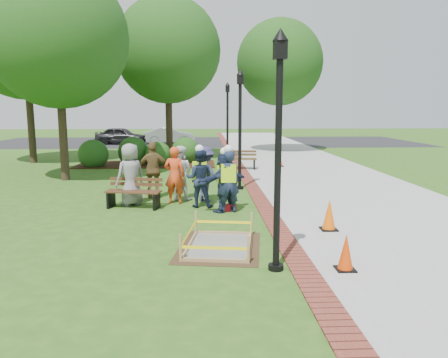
{
  "coord_description": "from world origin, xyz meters",
  "views": [
    {
      "loc": [
        -0.06,
        -10.56,
        2.94
      ],
      "look_at": [
        0.5,
        1.2,
        1.0
      ],
      "focal_mm": 35.0,
      "sensor_mm": 36.0,
      "label": 1
    }
  ],
  "objects_px": {
    "lamp_near": "(278,134)",
    "hivis_worker_b": "(228,179)",
    "hivis_worker_c": "(200,176)",
    "wet_concrete_pad": "(219,237)",
    "hivis_worker_a": "(225,180)",
    "bench_near": "(134,199)",
    "cone_front": "(346,253)"
  },
  "relations": [
    {
      "from": "lamp_near",
      "to": "hivis_worker_b",
      "type": "height_order",
      "value": "lamp_near"
    },
    {
      "from": "hivis_worker_b",
      "to": "hivis_worker_c",
      "type": "xyz_separation_m",
      "value": [
        -0.81,
        0.73,
        -0.02
      ]
    },
    {
      "from": "wet_concrete_pad",
      "to": "hivis_worker_a",
      "type": "distance_m",
      "value": 3.29
    },
    {
      "from": "wet_concrete_pad",
      "to": "hivis_worker_a",
      "type": "bearing_deg",
      "value": 85.2
    },
    {
      "from": "wet_concrete_pad",
      "to": "bench_near",
      "type": "height_order",
      "value": "bench_near"
    },
    {
      "from": "bench_near",
      "to": "hivis_worker_a",
      "type": "distance_m",
      "value": 2.79
    },
    {
      "from": "cone_front",
      "to": "hivis_worker_a",
      "type": "distance_m",
      "value": 5.1
    },
    {
      "from": "hivis_worker_b",
      "to": "hivis_worker_c",
      "type": "distance_m",
      "value": 1.09
    },
    {
      "from": "hivis_worker_b",
      "to": "wet_concrete_pad",
      "type": "bearing_deg",
      "value": -96.77
    },
    {
      "from": "cone_front",
      "to": "hivis_worker_b",
      "type": "xyz_separation_m",
      "value": [
        -1.87,
        4.56,
        0.62
      ]
    },
    {
      "from": "cone_front",
      "to": "lamp_near",
      "type": "bearing_deg",
      "value": 174.8
    },
    {
      "from": "wet_concrete_pad",
      "to": "cone_front",
      "type": "xyz_separation_m",
      "value": [
        2.24,
        -1.46,
        0.1
      ]
    },
    {
      "from": "wet_concrete_pad",
      "to": "hivis_worker_b",
      "type": "distance_m",
      "value": 3.21
    },
    {
      "from": "cone_front",
      "to": "hivis_worker_a",
      "type": "bearing_deg",
      "value": 112.86
    },
    {
      "from": "bench_near",
      "to": "lamp_near",
      "type": "bearing_deg",
      "value": -56.68
    },
    {
      "from": "hivis_worker_a",
      "to": "hivis_worker_b",
      "type": "height_order",
      "value": "hivis_worker_b"
    },
    {
      "from": "wet_concrete_pad",
      "to": "hivis_worker_b",
      "type": "xyz_separation_m",
      "value": [
        0.37,
        3.11,
        0.71
      ]
    },
    {
      "from": "cone_front",
      "to": "hivis_worker_a",
      "type": "height_order",
      "value": "hivis_worker_a"
    },
    {
      "from": "hivis_worker_a",
      "to": "hivis_worker_c",
      "type": "bearing_deg",
      "value": 138.31
    },
    {
      "from": "bench_near",
      "to": "lamp_near",
      "type": "distance_m",
      "value": 6.52
    },
    {
      "from": "hivis_worker_b",
      "to": "hivis_worker_a",
      "type": "bearing_deg",
      "value": 134.16
    },
    {
      "from": "wet_concrete_pad",
      "to": "cone_front",
      "type": "distance_m",
      "value": 2.67
    },
    {
      "from": "cone_front",
      "to": "lamp_near",
      "type": "xyz_separation_m",
      "value": [
        -1.25,
        0.11,
        2.15
      ]
    },
    {
      "from": "wet_concrete_pad",
      "to": "hivis_worker_c",
      "type": "distance_m",
      "value": 3.93
    },
    {
      "from": "hivis_worker_c",
      "to": "hivis_worker_a",
      "type": "bearing_deg",
      "value": -41.69
    },
    {
      "from": "cone_front",
      "to": "hivis_worker_c",
      "type": "height_order",
      "value": "hivis_worker_c"
    },
    {
      "from": "cone_front",
      "to": "hivis_worker_b",
      "type": "bearing_deg",
      "value": 112.27
    },
    {
      "from": "cone_front",
      "to": "lamp_near",
      "type": "height_order",
      "value": "lamp_near"
    },
    {
      "from": "lamp_near",
      "to": "wet_concrete_pad",
      "type": "bearing_deg",
      "value": 126.33
    },
    {
      "from": "wet_concrete_pad",
      "to": "lamp_near",
      "type": "height_order",
      "value": "lamp_near"
    },
    {
      "from": "wet_concrete_pad",
      "to": "hivis_worker_c",
      "type": "bearing_deg",
      "value": 96.52
    },
    {
      "from": "bench_near",
      "to": "hivis_worker_a",
      "type": "relative_size",
      "value": 0.92
    }
  ]
}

